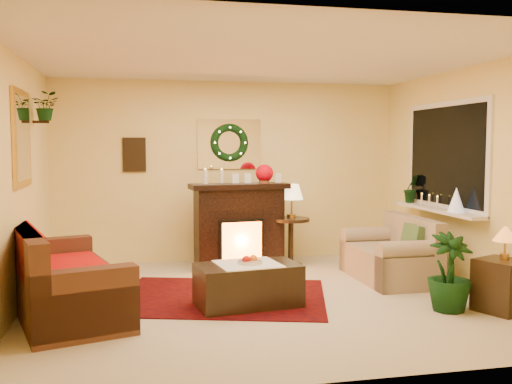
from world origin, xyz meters
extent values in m
plane|color=beige|center=(0.00, 0.00, 0.00)|extent=(5.00, 5.00, 0.00)
plane|color=white|center=(0.00, 0.00, 2.60)|extent=(5.00, 5.00, 0.00)
plane|color=#EFD88C|center=(0.00, 2.25, 1.30)|extent=(5.00, 5.00, 0.00)
plane|color=#EFD88C|center=(0.00, -2.25, 1.30)|extent=(5.00, 5.00, 0.00)
plane|color=#EFD88C|center=(-2.50, 0.00, 1.30)|extent=(4.50, 4.50, 0.00)
plane|color=#EFD88C|center=(2.50, 0.00, 1.30)|extent=(4.50, 4.50, 0.00)
cube|color=maroon|center=(-0.43, 0.18, 0.01)|extent=(2.64, 2.26, 0.01)
cube|color=brown|center=(-2.04, -0.08, 0.43)|extent=(1.44, 2.22, 0.88)
cube|color=red|center=(-2.07, 0.04, 0.46)|extent=(0.82, 1.33, 0.02)
cube|color=black|center=(0.04, 1.66, 0.55)|extent=(1.22, 0.48, 1.09)
sphere|color=red|center=(0.39, 1.64, 1.30)|extent=(0.24, 0.24, 0.24)
cylinder|color=#F0EEBF|center=(-0.42, 1.62, 1.26)|extent=(0.06, 0.06, 0.19)
cylinder|color=beige|center=(-0.19, 1.67, 1.26)|extent=(0.06, 0.06, 0.18)
cube|color=white|center=(0.00, 2.23, 1.70)|extent=(0.92, 0.02, 0.72)
torus|color=#194719|center=(0.00, 2.19, 1.72)|extent=(0.55, 0.11, 0.55)
cube|color=#381E11|center=(-1.35, 2.23, 1.55)|extent=(0.32, 0.03, 0.48)
cube|color=gold|center=(-2.48, 0.30, 1.75)|extent=(0.03, 0.84, 1.00)
imported|color=#194719|center=(-2.34, 1.05, 1.97)|extent=(0.33, 0.28, 0.36)
cube|color=tan|center=(1.74, 0.57, 0.42)|extent=(0.79, 1.36, 0.79)
cube|color=white|center=(2.48, 0.55, 1.55)|extent=(0.03, 1.86, 1.36)
cube|color=black|center=(2.47, 0.55, 1.55)|extent=(0.02, 1.70, 1.22)
cube|color=white|center=(2.38, 0.55, 0.87)|extent=(0.22, 1.86, 0.04)
cone|color=white|center=(2.35, 0.08, 1.04)|extent=(0.20, 0.20, 0.29)
imported|color=black|center=(2.39, 1.26, 1.08)|extent=(0.28, 0.23, 0.51)
cylinder|color=#432411|center=(0.76, 1.61, 0.33)|extent=(0.66, 0.66, 0.67)
cone|color=beige|center=(0.78, 1.63, 0.88)|extent=(0.32, 0.32, 0.48)
cube|color=#34160B|center=(2.26, -0.94, 0.27)|extent=(0.57, 0.57, 0.53)
cone|color=orange|center=(2.29, -0.93, 0.74)|extent=(0.25, 0.25, 0.37)
cube|color=#542F22|center=(-0.21, -0.23, 0.21)|extent=(1.12, 0.72, 0.44)
cylinder|color=beige|center=(-0.19, -0.23, 0.45)|extent=(0.26, 0.26, 0.06)
imported|color=#154714|center=(1.75, -0.81, 0.45)|extent=(1.46, 1.46, 2.38)
camera|label=1|loc=(-1.34, -5.96, 1.67)|focal=40.00mm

